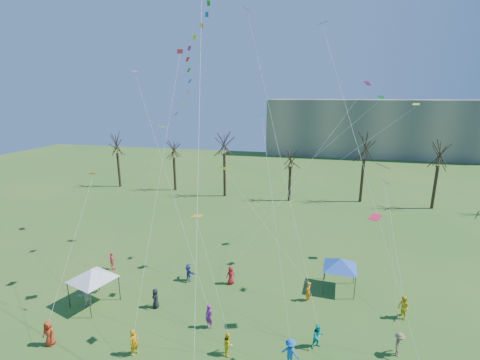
% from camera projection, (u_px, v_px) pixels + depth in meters
% --- Properties ---
extents(distant_building, '(60.00, 14.00, 15.00)m').
position_uv_depth(distant_building, '(379.00, 128.00, 90.79)').
color(distant_building, gray).
rests_on(distant_building, ground).
extents(bare_tree_row, '(68.94, 8.11, 11.20)m').
position_uv_depth(bare_tree_row, '(298.00, 155.00, 52.17)').
color(bare_tree_row, black).
rests_on(bare_tree_row, ground).
extents(big_box_kite, '(2.44, 6.29, 23.74)m').
position_uv_depth(big_box_kite, '(197.00, 57.00, 22.32)').
color(big_box_kite, red).
rests_on(big_box_kite, ground).
extents(canopy_tent_white, '(3.96, 3.96, 3.12)m').
position_uv_depth(canopy_tent_white, '(92.00, 274.00, 26.48)').
color(canopy_tent_white, '#3F3F44').
rests_on(canopy_tent_white, ground).
extents(canopy_tent_blue, '(3.85, 3.85, 2.89)m').
position_uv_depth(canopy_tent_blue, '(340.00, 263.00, 28.58)').
color(canopy_tent_blue, '#3F3F44').
rests_on(canopy_tent_blue, ground).
extents(festival_crowd, '(26.59, 10.82, 1.86)m').
position_uv_depth(festival_crowd, '(227.00, 311.00, 24.73)').
color(festival_crowd, red).
rests_on(festival_crowd, ground).
extents(small_kites_aloft, '(28.33, 19.26, 32.84)m').
position_uv_depth(small_kites_aloft, '(262.00, 132.00, 27.70)').
color(small_kites_aloft, orange).
rests_on(small_kites_aloft, ground).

